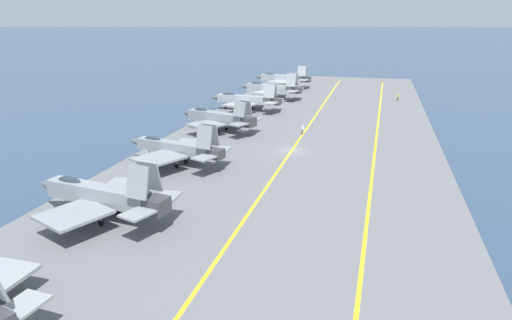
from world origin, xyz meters
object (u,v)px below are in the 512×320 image
Objects in this scene: parked_jet_eighth at (283,78)px; parked_jet_sixth at (246,99)px; crew_yellow_vest at (398,96)px; parked_jet_third at (101,195)px; parked_jet_fourth at (176,148)px; crew_white_vest at (303,129)px; parked_jet_fifth at (218,118)px; parked_jet_seventh at (271,88)px.

parked_jet_sixth is at bearing 178.97° from parked_jet_eighth.
parked_jet_sixth is 39.63m from crew_yellow_vest.
parked_jet_sixth is 36.46m from parked_jet_eighth.
parked_jet_eighth is at bearing 0.48° from parked_jet_third.
crew_yellow_vest is at bearing -26.75° from parked_jet_fourth.
crew_white_vest is (21.84, -14.05, -1.57)m from parked_jet_fourth.
parked_jet_fifth is 53.01m from crew_yellow_vest.
parked_jet_fourth is 9.00× the size of crew_white_vest.
parked_jet_sixth is 0.98× the size of parked_jet_eighth.
parked_jet_fourth is 0.94× the size of parked_jet_sixth.
parked_jet_sixth reaches higher than crew_yellow_vest.
parked_jet_eighth is (36.45, -0.66, 0.18)m from parked_jet_sixth.
parked_jet_eighth is at bearing 66.34° from crew_yellow_vest.
parked_jet_fifth is at bearing 179.61° from parked_jet_eighth.
parked_jet_eighth is at bearing 15.21° from crew_white_vest.
parked_jet_seventh is 9.38× the size of crew_yellow_vest.
parked_jet_third is 42.59m from crew_white_vest.
parked_jet_fifth reaches higher than crew_yellow_vest.
parked_jet_third reaches higher than crew_white_vest.
crew_yellow_vest is (62.05, -31.28, -1.55)m from parked_jet_fourth.
parked_jet_eighth reaches higher than parked_jet_fifth.
parked_jet_third is 18.37m from parked_jet_fourth.
parked_jet_eighth is at bearing 0.52° from parked_jet_fourth.
crew_yellow_vest is (-14.00, -31.97, -1.74)m from parked_jet_eighth.
parked_jet_eighth is at bearing -1.03° from parked_jet_sixth.
parked_jet_third is at bearing 179.76° from parked_jet_seventh.
parked_jet_fifth is 55.97m from parked_jet_eighth.
crew_white_vest is at bearing -19.12° from parked_jet_third.
parked_jet_third is 1.04× the size of parked_jet_fourth.
parked_jet_third is at bearing 158.81° from crew_yellow_vest.
parked_jet_seventh is at bearing -176.83° from parked_jet_eighth.
parked_jet_third is 38.47m from parked_jet_fifth.
parked_jet_fourth is 69.50m from crew_yellow_vest.
parked_jet_eighth is 9.64× the size of crew_yellow_vest.
crew_yellow_vest is (80.41, -31.17, -1.70)m from parked_jet_third.
parked_jet_fifth is 19.52m from parked_jet_sixth.
parked_jet_fourth reaches higher than parked_jet_sixth.
parked_jet_third is at bearing -179.65° from parked_jet_fourth.
parked_jet_eighth is 34.94m from crew_yellow_vest.
parked_jet_third is 94.42m from parked_jet_eighth.
parked_jet_eighth is 9.78× the size of crew_white_vest.
parked_jet_fourth is 39.63m from parked_jet_sixth.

